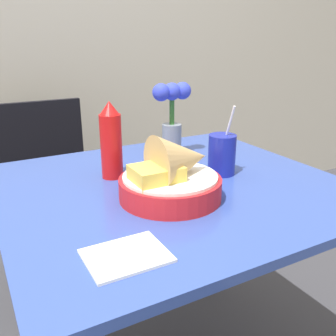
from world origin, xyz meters
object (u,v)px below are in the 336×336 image
object	(u,v)px
chair_far_window	(48,179)
drink_cup	(221,155)
ketchup_bottle	(111,141)
food_basket	(174,176)
flower_vase	(172,114)

from	to	relation	value
chair_far_window	drink_cup	distance (m)	0.96
chair_far_window	drink_cup	size ratio (longest dim) A/B	4.09
ketchup_bottle	food_basket	bearing A→B (deg)	-68.88
ketchup_bottle	chair_far_window	bearing A→B (deg)	95.33
chair_far_window	flower_vase	xyz separation A→B (m)	(0.33, -0.60, 0.38)
food_basket	ketchup_bottle	distance (m)	0.24
chair_far_window	food_basket	world-z (taller)	food_basket
food_basket	drink_cup	world-z (taller)	drink_cup
chair_far_window	ketchup_bottle	bearing A→B (deg)	-84.67
ketchup_bottle	drink_cup	xyz separation A→B (m)	(0.30, -0.13, -0.05)
food_basket	flower_vase	distance (m)	0.38
food_basket	ketchup_bottle	size ratio (longest dim) A/B	1.16
chair_far_window	food_basket	distance (m)	0.98
food_basket	chair_far_window	bearing A→B (deg)	99.25
flower_vase	drink_cup	bearing A→B (deg)	-80.48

